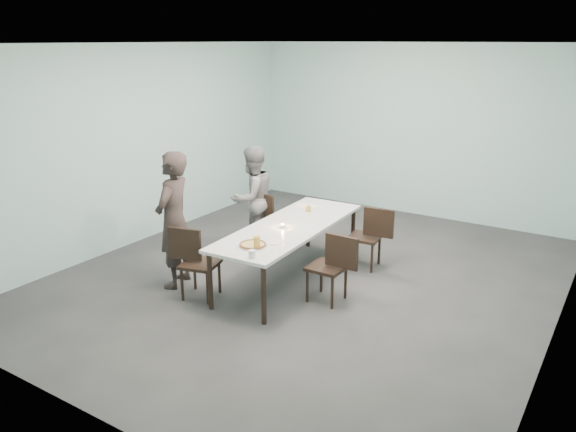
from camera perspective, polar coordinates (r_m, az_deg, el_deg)
The scene contains 16 objects.
ground at distance 7.58m, azimuth 2.20°, elevation -6.19°, with size 7.00×7.00×0.00m, color #333335.
room_shell at distance 7.01m, azimuth 2.40°, elevation 9.14°, with size 6.02×7.02×3.01m.
table at distance 7.27m, azimuth 0.16°, elevation -1.37°, with size 1.02×2.64×0.75m.
chair_near_left at distance 6.94m, azimuth -9.54°, elevation -4.22°, with size 0.65×0.51×0.87m.
chair_far_left at distance 8.31m, azimuth -2.06°, elevation -0.32°, with size 0.63×0.45×0.87m.
chair_near_right at distance 6.72m, azimuth 4.59°, elevation -4.80°, with size 0.61×0.42×0.87m.
chair_far_right at distance 7.78m, azimuth 8.36°, elevation -1.75°, with size 0.63×0.47×0.87m.
diner_near at distance 7.19m, azimuth -11.52°, elevation -0.40°, with size 0.64×0.42×1.75m, color black.
diner_far at distance 8.39m, azimuth -3.63°, elevation 1.83°, with size 0.76×0.59×1.56m, color gray.
pizza at distance 6.52m, azimuth -3.59°, elevation -2.94°, with size 0.34×0.34×0.04m.
side_plate at distance 6.63m, azimuth -1.52°, elevation -2.71°, with size 0.18×0.18×0.01m, color white.
beer_glass at distance 6.42m, azimuth -3.17°, elevation -2.73°, with size 0.08×0.08×0.15m, color gold.
water_tumbler at distance 6.18m, azimuth -3.67°, elevation -3.88°, with size 0.08×0.08×0.09m, color silver.
tealight at distance 7.15m, azimuth -0.56°, elevation -1.03°, with size 0.06×0.06×0.05m.
amber_tumbler at distance 7.82m, azimuth 2.08°, elevation 0.75°, with size 0.07×0.07×0.08m, color gold.
menu at distance 8.08m, azimuth 1.84°, elevation 1.03°, with size 0.30×0.22×0.01m, color silver.
Camera 1 is at (3.48, -6.00, 3.05)m, focal length 35.00 mm.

